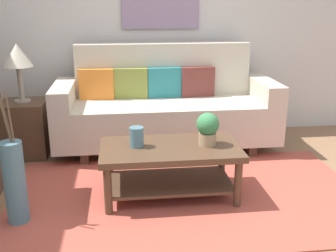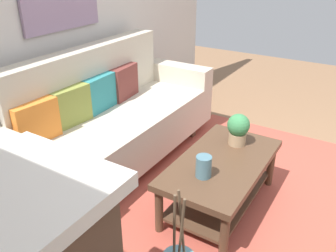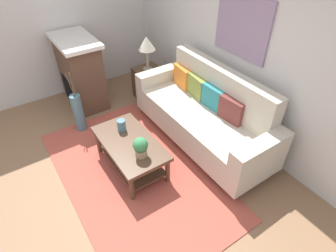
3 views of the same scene
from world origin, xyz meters
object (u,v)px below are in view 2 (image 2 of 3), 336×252
throw_pillow_maroon (123,82)px  coffee_table (221,173)px  throw_pillow_orange (36,122)px  tabletop_vase (204,167)px  couch (112,121)px  throw_pillow_teal (99,93)px  throw_pillow_olive (70,106)px  potted_plant_tabletop (238,128)px

throw_pillow_maroon → coffee_table: throw_pillow_maroon is taller
throw_pillow_orange → coffee_table: size_ratio=0.33×
tabletop_vase → coffee_table: bearing=-6.3°
couch → throw_pillow_teal: bearing=90.0°
coffee_table → throw_pillow_olive: bearing=101.6°
couch → coffee_table: 1.16m
throw_pillow_orange → potted_plant_tabletop: 1.57m
throw_pillow_olive → coffee_table: size_ratio=0.33×
couch → throw_pillow_orange: size_ratio=6.32×
couch → tabletop_vase: (-0.36, -1.12, 0.08)m
couch → throw_pillow_olive: (-0.36, 0.13, 0.25)m
coffee_table → potted_plant_tabletop: 0.39m
throw_pillow_maroon → coffee_table: size_ratio=0.33×
tabletop_vase → throw_pillow_orange: bearing=106.0°
couch → potted_plant_tabletop: size_ratio=8.69×
throw_pillow_teal → coffee_table: 1.33m
couch → throw_pillow_orange: 0.77m
throw_pillow_olive → coffee_table: (0.26, -1.28, -0.37)m
throw_pillow_orange → throw_pillow_maroon: size_ratio=1.00×
throw_pillow_orange → throw_pillow_teal: (0.71, 0.00, 0.00)m
couch → potted_plant_tabletop: 1.17m
throw_pillow_orange → throw_pillow_maroon: same height
throw_pillow_orange → tabletop_vase: (0.36, -1.25, -0.17)m
throw_pillow_maroon → throw_pillow_orange: bearing=180.0°
throw_pillow_maroon → tabletop_vase: bearing=-119.7°
tabletop_vase → potted_plant_tabletop: potted_plant_tabletop is taller
couch → potted_plant_tabletop: (0.20, -1.15, 0.14)m
potted_plant_tabletop → throw_pillow_teal: bearing=99.0°
throw_pillow_orange → coffee_table: bearing=-64.2°
couch → tabletop_vase: size_ratio=14.42×
coffee_table → potted_plant_tabletop: (0.30, 0.00, 0.26)m
couch → throw_pillow_teal: couch is taller
throw_pillow_teal → potted_plant_tabletop: bearing=-81.0°
throw_pillow_olive → throw_pillow_teal: (0.36, 0.00, 0.00)m
tabletop_vase → potted_plant_tabletop: bearing=-2.6°
couch → coffee_table: bearing=-94.7°
throw_pillow_olive → throw_pillow_maroon: (0.71, 0.00, 0.00)m
throw_pillow_maroon → tabletop_vase: (-0.71, -1.25, -0.17)m
couch → throw_pillow_teal: (-0.00, 0.13, 0.25)m
couch → throw_pillow_olive: couch is taller
throw_pillow_olive → coffee_table: bearing=-78.4°
throw_pillow_orange → coffee_table: (0.62, -1.28, -0.37)m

